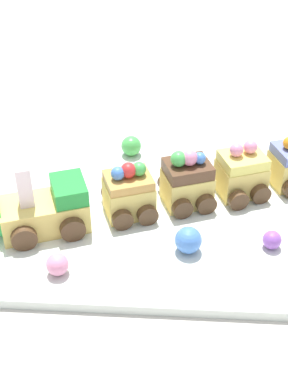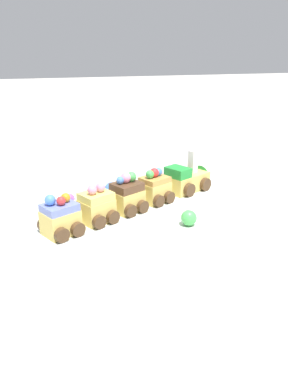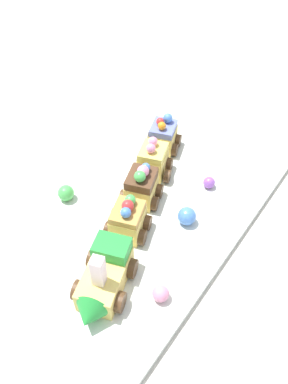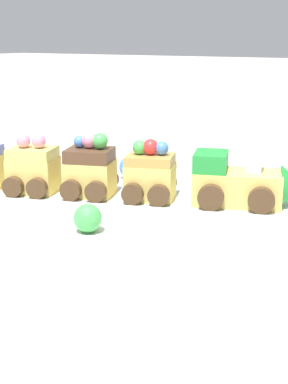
# 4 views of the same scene
# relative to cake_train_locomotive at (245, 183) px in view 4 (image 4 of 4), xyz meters

# --- Properties ---
(ground_plane) EXTENTS (10.00, 10.00, 0.00)m
(ground_plane) POSITION_rel_cake_train_locomotive_xyz_m (-0.14, -0.05, -0.04)
(ground_plane) COLOR beige
(display_board) EXTENTS (0.64, 0.34, 0.01)m
(display_board) POSITION_rel_cake_train_locomotive_xyz_m (-0.14, -0.05, -0.03)
(display_board) COLOR silver
(display_board) RESTS_ON ground_plane
(cake_train_locomotive) EXTENTS (0.14, 0.10, 0.09)m
(cake_train_locomotive) POSITION_rel_cake_train_locomotive_xyz_m (0.00, 0.00, 0.00)
(cake_train_locomotive) COLOR #EACC66
(cake_train_locomotive) RESTS_ON display_board
(cake_car_caramel) EXTENTS (0.08, 0.08, 0.07)m
(cake_car_caramel) POSITION_rel_cake_train_locomotive_xyz_m (-0.11, -0.04, 0.00)
(cake_car_caramel) COLOR #EACC66
(cake_car_caramel) RESTS_ON display_board
(cake_car_chocolate) EXTENTS (0.08, 0.08, 0.08)m
(cake_car_chocolate) POSITION_rel_cake_train_locomotive_xyz_m (-0.18, -0.06, 0.01)
(cake_car_chocolate) COLOR #EACC66
(cake_car_chocolate) RESTS_ON display_board
(cake_car_lemon) EXTENTS (0.08, 0.08, 0.07)m
(cake_car_lemon) POSITION_rel_cake_train_locomotive_xyz_m (-0.25, -0.09, 0.00)
(cake_car_lemon) COLOR #EACC66
(cake_car_lemon) RESTS_ON display_board
(gumball_purple) EXTENTS (0.02, 0.02, 0.02)m
(gumball_purple) POSITION_rel_cake_train_locomotive_xyz_m (-0.27, 0.02, -0.01)
(gumball_purple) COLOR #9956C6
(gumball_purple) RESTS_ON display_board
(gumball_blue) EXTENTS (0.03, 0.03, 0.03)m
(gumball_blue) POSITION_rel_cake_train_locomotive_xyz_m (-0.18, 0.03, -0.01)
(gumball_blue) COLOR #4C84E0
(gumball_blue) RESTS_ON display_board
(gumball_pink) EXTENTS (0.02, 0.02, 0.02)m
(gumball_pink) POSITION_rel_cake_train_locomotive_xyz_m (-0.04, 0.07, -0.01)
(gumball_pink) COLOR pink
(gumball_pink) RESTS_ON display_board
(gumball_green) EXTENTS (0.03, 0.03, 0.03)m
(gumball_green) POSITION_rel_cake_train_locomotive_xyz_m (-0.10, -0.17, -0.01)
(gumball_green) COLOR #4CBC56
(gumball_green) RESTS_ON display_board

